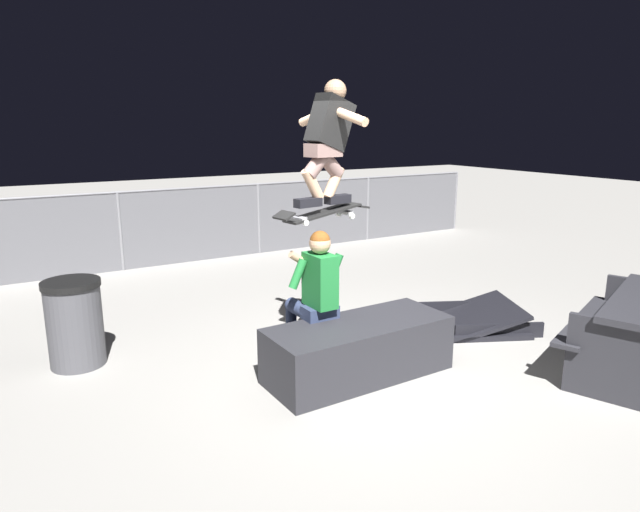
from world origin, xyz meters
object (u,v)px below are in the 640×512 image
(ledge_box_main, at_px, (359,349))
(kicker_ramp, at_px, (469,321))
(person_sitting_on_ledge, at_px, (314,291))
(trash_bin, at_px, (75,323))
(skateboard, at_px, (323,213))
(skater_airborne, at_px, (328,137))

(ledge_box_main, xyz_separation_m, kicker_ramp, (1.85, 0.42, -0.20))
(person_sitting_on_ledge, relative_size, kicker_ramp, 0.95)
(trash_bin, bearing_deg, person_sitting_on_ledge, -31.19)
(person_sitting_on_ledge, relative_size, trash_bin, 1.59)
(ledge_box_main, bearing_deg, skateboard, 109.13)
(ledge_box_main, xyz_separation_m, skater_airborne, (-0.09, 0.42, 1.92))
(person_sitting_on_ledge, distance_m, skateboard, 0.74)
(ledge_box_main, relative_size, person_sitting_on_ledge, 1.28)
(person_sitting_on_ledge, xyz_separation_m, skater_airborne, (0.16, 0.01, 1.42))
(person_sitting_on_ledge, xyz_separation_m, kicker_ramp, (2.10, 0.02, -0.70))
(kicker_ramp, distance_m, trash_bin, 4.26)
(ledge_box_main, bearing_deg, skater_airborne, 101.59)
(ledge_box_main, xyz_separation_m, skateboard, (-0.14, 0.41, 1.24))
(ledge_box_main, relative_size, trash_bin, 2.04)
(skater_airborne, xyz_separation_m, kicker_ramp, (1.93, 0.00, -2.12))
(skater_airborne, height_order, trash_bin, skater_airborne)
(ledge_box_main, relative_size, skater_airborne, 1.55)
(trash_bin, bearing_deg, kicker_ramp, -16.17)
(ledge_box_main, distance_m, trash_bin, 2.74)
(ledge_box_main, height_order, kicker_ramp, ledge_box_main)
(skateboard, bearing_deg, kicker_ramp, 0.29)
(person_sitting_on_ledge, distance_m, trash_bin, 2.33)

